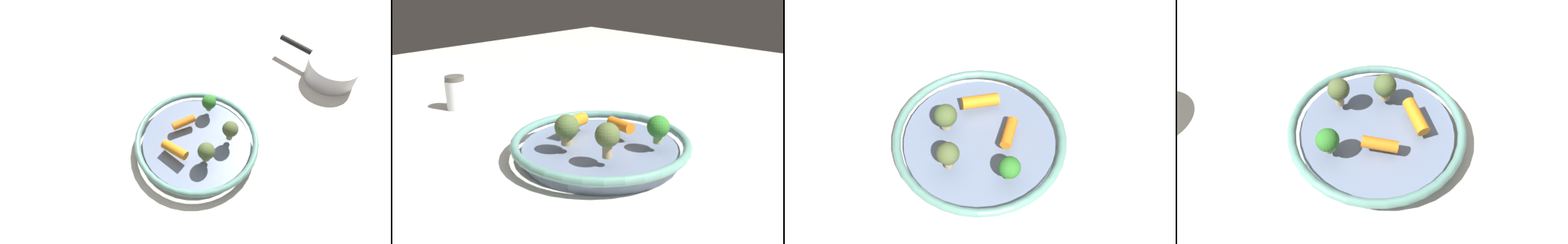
# 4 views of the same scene
# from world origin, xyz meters

# --- Properties ---
(ground_plane) EXTENTS (2.19, 2.19, 0.00)m
(ground_plane) POSITION_xyz_m (0.00, 0.00, 0.00)
(ground_plane) COLOR beige
(serving_bowl) EXTENTS (0.30, 0.30, 0.04)m
(serving_bowl) POSITION_xyz_m (0.00, 0.00, 0.02)
(serving_bowl) COLOR slate
(serving_bowl) RESTS_ON ground_plane
(baby_carrot_near_rim) EXTENTS (0.03, 0.06, 0.02)m
(baby_carrot_near_rim) POSITION_xyz_m (0.05, 0.00, 0.05)
(baby_carrot_near_rim) COLOR orange
(baby_carrot_near_rim) RESTS_ON serving_bowl
(baby_carrot_center) EXTENTS (0.07, 0.04, 0.03)m
(baby_carrot_center) POSITION_xyz_m (0.00, 0.06, 0.05)
(baby_carrot_center) COLOR orange
(baby_carrot_center) RESTS_ON serving_bowl
(broccoli_floret_small) EXTENTS (0.04, 0.04, 0.05)m
(broccoli_floret_small) POSITION_xyz_m (-0.05, -0.06, 0.07)
(broccoli_floret_small) COLOR tan
(broccoli_floret_small) RESTS_ON serving_bowl
(broccoli_floret_mid) EXTENTS (0.04, 0.04, 0.05)m
(broccoli_floret_mid) POSITION_xyz_m (-0.06, 0.02, 0.06)
(broccoli_floret_mid) COLOR tan
(broccoli_floret_mid) RESTS_ON serving_bowl
(broccoli_floret_large) EXTENTS (0.04, 0.04, 0.05)m
(broccoli_floret_large) POSITION_xyz_m (0.05, -0.08, 0.06)
(broccoli_floret_large) COLOR #94AD66
(broccoli_floret_large) RESTS_ON serving_bowl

